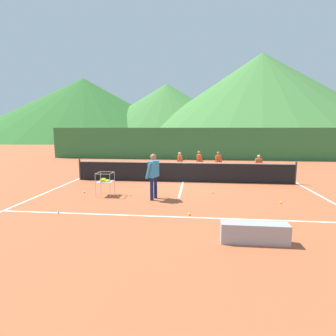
# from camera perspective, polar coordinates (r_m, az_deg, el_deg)

# --- Properties ---
(ground_plane) EXTENTS (120.00, 120.00, 0.00)m
(ground_plane) POSITION_cam_1_polar(r_m,az_deg,el_deg) (13.08, 3.22, -2.95)
(ground_plane) COLOR #B25633
(line_baseline_near) EXTENTS (10.78, 0.08, 0.01)m
(line_baseline_near) POSITION_cam_1_polar(r_m,az_deg,el_deg) (7.99, 1.24, -10.32)
(line_baseline_near) COLOR white
(line_baseline_near) RESTS_ON ground
(line_baseline_far) EXTENTS (10.78, 0.08, 0.01)m
(line_baseline_far) POSITION_cam_1_polar(r_m,az_deg,el_deg) (18.63, 4.11, 0.43)
(line_baseline_far) COLOR white
(line_baseline_far) RESTS_ON ground
(line_sideline_west) EXTENTS (0.08, 10.90, 0.01)m
(line_sideline_west) POSITION_cam_1_polar(r_m,az_deg,el_deg) (14.39, -18.77, -2.34)
(line_sideline_west) COLOR white
(line_sideline_west) RESTS_ON ground
(line_sideline_east) EXTENTS (0.08, 10.90, 0.01)m
(line_sideline_east) POSITION_cam_1_polar(r_m,az_deg,el_deg) (13.90, 26.04, -3.11)
(line_sideline_east) COLOR white
(line_sideline_east) RESTS_ON ground
(line_service_center) EXTENTS (0.08, 6.19, 0.01)m
(line_service_center) POSITION_cam_1_polar(r_m,az_deg,el_deg) (13.08, 3.22, -2.94)
(line_service_center) COLOR white
(line_service_center) RESTS_ON ground
(tennis_net) EXTENTS (10.49, 0.08, 1.05)m
(tennis_net) POSITION_cam_1_polar(r_m,az_deg,el_deg) (12.99, 3.23, -0.79)
(tennis_net) COLOR #333338
(tennis_net) RESTS_ON ground
(instructor) EXTENTS (0.45, 0.83, 1.67)m
(instructor) POSITION_cam_1_polar(r_m,az_deg,el_deg) (9.72, -3.13, -0.89)
(instructor) COLOR #191E4C
(instructor) RESTS_ON ground
(student_0) EXTENTS (0.41, 0.67, 1.23)m
(student_0) POSITION_cam_1_polar(r_m,az_deg,el_deg) (15.35, 2.53, 1.54)
(student_0) COLOR black
(student_0) RESTS_ON ground
(student_1) EXTENTS (0.42, 0.70, 1.31)m
(student_1) POSITION_cam_1_polar(r_m,az_deg,el_deg) (15.42, 6.63, 1.69)
(student_1) COLOR silver
(student_1) RESTS_ON ground
(student_2) EXTENTS (0.44, 0.69, 1.26)m
(student_2) POSITION_cam_1_polar(r_m,az_deg,el_deg) (15.72, 10.62, 1.61)
(student_2) COLOR silver
(student_2) RESTS_ON ground
(student_3) EXTENTS (0.48, 0.63, 1.21)m
(student_3) POSITION_cam_1_polar(r_m,az_deg,el_deg) (14.86, 18.68, 0.82)
(student_3) COLOR black
(student_3) RESTS_ON ground
(ball_cart) EXTENTS (0.58, 0.58, 0.90)m
(ball_cart) POSITION_cam_1_polar(r_m,az_deg,el_deg) (10.57, -13.30, -2.60)
(ball_cart) COLOR #B7B7BC
(ball_cart) RESTS_ON ground
(tennis_ball_0) EXTENTS (0.07, 0.07, 0.07)m
(tennis_ball_0) POSITION_cam_1_polar(r_m,az_deg,el_deg) (10.12, 22.80, -6.77)
(tennis_ball_0) COLOR yellow
(tennis_ball_0) RESTS_ON ground
(tennis_ball_1) EXTENTS (0.07, 0.07, 0.07)m
(tennis_ball_1) POSITION_cam_1_polar(r_m,az_deg,el_deg) (10.92, 9.45, -5.14)
(tennis_ball_1) COLOR yellow
(tennis_ball_1) RESTS_ON ground
(tennis_ball_2) EXTENTS (0.07, 0.07, 0.07)m
(tennis_ball_2) POSITION_cam_1_polar(r_m,az_deg,el_deg) (10.30, -10.53, -5.98)
(tennis_ball_2) COLOR yellow
(tennis_ball_2) RESTS_ON ground
(tennis_ball_3) EXTENTS (0.07, 0.07, 0.07)m
(tennis_ball_3) POSITION_cam_1_polar(r_m,az_deg,el_deg) (8.99, -22.26, -8.61)
(tennis_ball_3) COLOR yellow
(tennis_ball_3) RESTS_ON ground
(tennis_ball_4) EXTENTS (0.07, 0.07, 0.07)m
(tennis_ball_4) POSITION_cam_1_polar(r_m,az_deg,el_deg) (10.47, -8.03, -5.69)
(tennis_ball_4) COLOR yellow
(tennis_ball_4) RESTS_ON ground
(tennis_ball_5) EXTENTS (0.07, 0.07, 0.07)m
(tennis_ball_5) POSITION_cam_1_polar(r_m,az_deg,el_deg) (8.16, 4.56, -9.71)
(tennis_ball_5) COLOR yellow
(tennis_ball_5) RESTS_ON ground
(tennis_ball_6) EXTENTS (0.07, 0.07, 0.07)m
(tennis_ball_6) POSITION_cam_1_polar(r_m,az_deg,el_deg) (11.34, -17.35, -4.91)
(tennis_ball_6) COLOR yellow
(tennis_ball_6) RESTS_ON ground
(windscreen_fence) EXTENTS (23.72, 0.08, 2.64)m
(windscreen_fence) POSITION_cam_1_polar(r_m,az_deg,el_deg) (22.55, 4.52, 5.16)
(windscreen_fence) COLOR #33753D
(windscreen_fence) RESTS_ON ground
(courtside_bench) EXTENTS (1.50, 0.36, 0.46)m
(courtside_bench) POSITION_cam_1_polar(r_m,az_deg,el_deg) (6.52, 17.86, -13.00)
(courtside_bench) COLOR #99999E
(courtside_bench) RESTS_ON ground
(hill_0) EXTENTS (58.22, 58.22, 15.60)m
(hill_0) POSITION_cam_1_polar(r_m,az_deg,el_deg) (75.99, -17.32, 11.92)
(hill_0) COLOR #2D6628
(hill_0) RESTS_ON ground
(hill_1) EXTENTS (58.53, 58.53, 19.32)m
(hill_1) POSITION_cam_1_polar(r_m,az_deg,el_deg) (66.39, 19.04, 14.03)
(hill_1) COLOR #427A38
(hill_1) RESTS_ON ground
(hill_2) EXTENTS (45.99, 45.99, 13.82)m
(hill_2) POSITION_cam_1_polar(r_m,az_deg,el_deg) (70.12, -0.23, 11.89)
(hill_2) COLOR #427A38
(hill_2) RESTS_ON ground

